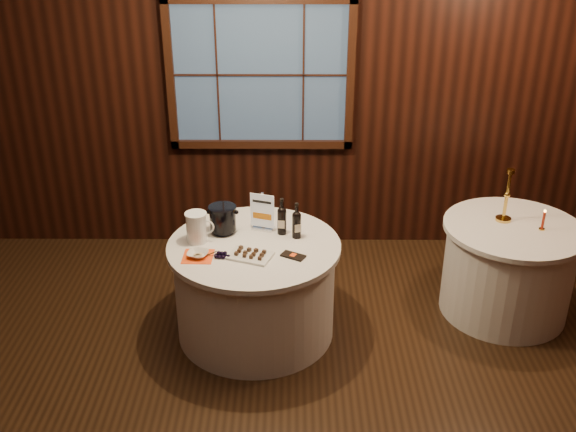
{
  "coord_description": "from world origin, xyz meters",
  "views": [
    {
      "loc": [
        0.28,
        -3.33,
        3.14
      ],
      "look_at": [
        0.25,
        0.9,
        1.05
      ],
      "focal_mm": 42.0,
      "sensor_mm": 36.0,
      "label": 1
    }
  ],
  "objects_px": {
    "cracker_bowl": "(198,254)",
    "ice_bucket": "(223,219)",
    "main_table": "(255,288)",
    "red_candle": "(543,222)",
    "side_table": "(507,269)",
    "glass_pitcher": "(197,227)",
    "brass_candlestick": "(506,202)",
    "port_bottle_left": "(282,219)",
    "chocolate_plate": "(250,255)",
    "grape_bunch": "(222,254)",
    "sign_stand": "(263,217)",
    "port_bottle_right": "(297,223)",
    "chocolate_box": "(293,256)"
  },
  "relations": [
    {
      "from": "cracker_bowl",
      "to": "brass_candlestick",
      "type": "relative_size",
      "value": 0.34
    },
    {
      "from": "side_table",
      "to": "brass_candlestick",
      "type": "bearing_deg",
      "value": 121.49
    },
    {
      "from": "cracker_bowl",
      "to": "ice_bucket",
      "type": "bearing_deg",
      "value": 68.72
    },
    {
      "from": "main_table",
      "to": "red_candle",
      "type": "xyz_separation_m",
      "value": [
        2.19,
        0.24,
        0.45
      ]
    },
    {
      "from": "main_table",
      "to": "port_bottle_left",
      "type": "distance_m",
      "value": 0.57
    },
    {
      "from": "brass_candlestick",
      "to": "red_candle",
      "type": "distance_m",
      "value": 0.31
    },
    {
      "from": "glass_pitcher",
      "to": "grape_bunch",
      "type": "bearing_deg",
      "value": -47.66
    },
    {
      "from": "sign_stand",
      "to": "chocolate_plate",
      "type": "height_order",
      "value": "sign_stand"
    },
    {
      "from": "grape_bunch",
      "to": "port_bottle_right",
      "type": "bearing_deg",
      "value": 29.44
    },
    {
      "from": "port_bottle_right",
      "to": "port_bottle_left",
      "type": "bearing_deg",
      "value": 133.93
    },
    {
      "from": "port_bottle_left",
      "to": "chocolate_plate",
      "type": "bearing_deg",
      "value": -114.57
    },
    {
      "from": "brass_candlestick",
      "to": "sign_stand",
      "type": "bearing_deg",
      "value": -174.95
    },
    {
      "from": "ice_bucket",
      "to": "glass_pitcher",
      "type": "xyz_separation_m",
      "value": [
        -0.18,
        -0.14,
        0.0
      ]
    },
    {
      "from": "cracker_bowl",
      "to": "port_bottle_left",
      "type": "bearing_deg",
      "value": 31.27
    },
    {
      "from": "chocolate_box",
      "to": "sign_stand",
      "type": "bearing_deg",
      "value": 147.67
    },
    {
      "from": "cracker_bowl",
      "to": "chocolate_plate",
      "type": "bearing_deg",
      "value": -0.06
    },
    {
      "from": "side_table",
      "to": "cracker_bowl",
      "type": "relative_size",
      "value": 7.4
    },
    {
      "from": "chocolate_plate",
      "to": "brass_candlestick",
      "type": "relative_size",
      "value": 0.81
    },
    {
      "from": "port_bottle_left",
      "to": "port_bottle_right",
      "type": "bearing_deg",
      "value": -21.87
    },
    {
      "from": "grape_bunch",
      "to": "cracker_bowl",
      "type": "relative_size",
      "value": 1.26
    },
    {
      "from": "main_table",
      "to": "red_candle",
      "type": "height_order",
      "value": "red_candle"
    },
    {
      "from": "port_bottle_right",
      "to": "cracker_bowl",
      "type": "xyz_separation_m",
      "value": [
        -0.7,
        -0.3,
        -0.1
      ]
    },
    {
      "from": "side_table",
      "to": "grape_bunch",
      "type": "xyz_separation_m",
      "value": [
        -2.22,
        -0.49,
        0.4
      ]
    },
    {
      "from": "brass_candlestick",
      "to": "glass_pitcher",
      "type": "bearing_deg",
      "value": -171.31
    },
    {
      "from": "side_table",
      "to": "chocolate_box",
      "type": "xyz_separation_m",
      "value": [
        -1.71,
        -0.49,
        0.39
      ]
    },
    {
      "from": "chocolate_box",
      "to": "port_bottle_right",
      "type": "bearing_deg",
      "value": 114.05
    },
    {
      "from": "glass_pitcher",
      "to": "brass_candlestick",
      "type": "distance_m",
      "value": 2.39
    },
    {
      "from": "sign_stand",
      "to": "port_bottle_right",
      "type": "relative_size",
      "value": 1.09
    },
    {
      "from": "sign_stand",
      "to": "grape_bunch",
      "type": "relative_size",
      "value": 1.67
    },
    {
      "from": "ice_bucket",
      "to": "glass_pitcher",
      "type": "relative_size",
      "value": 0.94
    },
    {
      "from": "grape_bunch",
      "to": "cracker_bowl",
      "type": "xyz_separation_m",
      "value": [
        -0.17,
        0.0,
        0.0
      ]
    },
    {
      "from": "chocolate_box",
      "to": "red_candle",
      "type": "xyz_separation_m",
      "value": [
        1.9,
        0.43,
        0.06
      ]
    },
    {
      "from": "ice_bucket",
      "to": "chocolate_box",
      "type": "relative_size",
      "value": 1.27
    },
    {
      "from": "glass_pitcher",
      "to": "sign_stand",
      "type": "bearing_deg",
      "value": 23.31
    },
    {
      "from": "sign_stand",
      "to": "glass_pitcher",
      "type": "bearing_deg",
      "value": -139.71
    },
    {
      "from": "sign_stand",
      "to": "brass_candlestick",
      "type": "xyz_separation_m",
      "value": [
        1.88,
        0.17,
        0.05
      ]
    },
    {
      "from": "chocolate_box",
      "to": "red_candle",
      "type": "relative_size",
      "value": 1.0
    },
    {
      "from": "side_table",
      "to": "brass_candlestick",
      "type": "xyz_separation_m",
      "value": [
        -0.06,
        0.1,
        0.54
      ]
    },
    {
      "from": "port_bottle_left",
      "to": "glass_pitcher",
      "type": "xyz_separation_m",
      "value": [
        -0.62,
        -0.13,
        -0.01
      ]
    },
    {
      "from": "sign_stand",
      "to": "glass_pitcher",
      "type": "xyz_separation_m",
      "value": [
        -0.48,
        -0.19,
        0.01
      ]
    },
    {
      "from": "glass_pitcher",
      "to": "chocolate_box",
      "type": "bearing_deg",
      "value": -16.56
    },
    {
      "from": "side_table",
      "to": "port_bottle_left",
      "type": "bearing_deg",
      "value": -175.78
    },
    {
      "from": "ice_bucket",
      "to": "glass_pitcher",
      "type": "height_order",
      "value": "glass_pitcher"
    },
    {
      "from": "side_table",
      "to": "glass_pitcher",
      "type": "bearing_deg",
      "value": -173.86
    },
    {
      "from": "grape_bunch",
      "to": "side_table",
      "type": "bearing_deg",
      "value": 12.51
    },
    {
      "from": "main_table",
      "to": "ice_bucket",
      "type": "relative_size",
      "value": 5.94
    },
    {
      "from": "grape_bunch",
      "to": "chocolate_box",
      "type": "bearing_deg",
      "value": 0.6
    },
    {
      "from": "cracker_bowl",
      "to": "red_candle",
      "type": "distance_m",
      "value": 2.61
    },
    {
      "from": "grape_bunch",
      "to": "main_table",
      "type": "bearing_deg",
      "value": 41.53
    },
    {
      "from": "grape_bunch",
      "to": "red_candle",
      "type": "relative_size",
      "value": 1.08
    }
  ]
}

